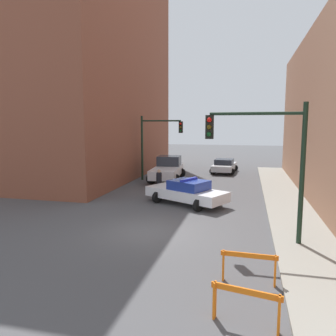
{
  "coord_description": "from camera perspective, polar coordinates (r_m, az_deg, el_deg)",
  "views": [
    {
      "loc": [
        3.94,
        -12.83,
        4.53
      ],
      "look_at": [
        -0.77,
        6.45,
        1.87
      ],
      "focal_mm": 35.0,
      "sensor_mm": 36.0,
      "label": 1
    }
  ],
  "objects": [
    {
      "name": "parked_car_near",
      "position": [
        31.1,
        9.77,
        0.4
      ],
      "size": [
        2.48,
        4.42,
        1.31
      ],
      "rotation": [
        0.0,
        0.0,
        -0.07
      ],
      "color": "silver",
      "rests_on": "ground_plane"
    },
    {
      "name": "pedestrian_crossing",
      "position": [
        21.06,
        -1.58,
        -2.4
      ],
      "size": [
        0.44,
        0.44,
        1.66
      ],
      "rotation": [
        0.0,
        0.0,
        2.88
      ],
      "color": "black",
      "rests_on": "ground_plane"
    },
    {
      "name": "building_corner_left",
      "position": [
        31.58,
        -17.5,
        16.14
      ],
      "size": [
        14.0,
        20.0,
        18.78
      ],
      "color": "brown",
      "rests_on": "ground_plane"
    },
    {
      "name": "barrier_mid",
      "position": [
        9.97,
        13.9,
        -15.7
      ],
      "size": [
        1.6,
        0.2,
        0.9
      ],
      "rotation": [
        0.0,
        0.0,
        -0.03
      ],
      "color": "orange",
      "rests_on": "ground_plane"
    },
    {
      "name": "sidewalk_right",
      "position": [
        13.77,
        22.88,
        -11.93
      ],
      "size": [
        2.4,
        44.0,
        0.12
      ],
      "color": "gray",
      "rests_on": "ground_plane"
    },
    {
      "name": "white_truck",
      "position": [
        26.66,
        -0.08,
        -0.18
      ],
      "size": [
        2.9,
        5.53,
        1.9
      ],
      "rotation": [
        0.0,
        0.0,
        0.07
      ],
      "color": "silver",
      "rests_on": "ground_plane"
    },
    {
      "name": "traffic_light_far",
      "position": [
        26.31,
        -2.28,
        5.16
      ],
      "size": [
        3.44,
        0.35,
        5.2
      ],
      "color": "black",
      "rests_on": "ground_plane"
    },
    {
      "name": "traffic_light_near",
      "position": [
        12.65,
        17.27,
        2.76
      ],
      "size": [
        3.64,
        0.35,
        5.2
      ],
      "color": "black",
      "rests_on": "sidewalk_right"
    },
    {
      "name": "ground_plane",
      "position": [
        14.16,
        -3.24,
        -11.03
      ],
      "size": [
        120.0,
        120.0,
        0.0
      ],
      "primitive_type": "plane",
      "color": "#4C4C4F"
    },
    {
      "name": "police_car",
      "position": [
        18.63,
        3.3,
        -4.16
      ],
      "size": [
        5.03,
        3.8,
        1.52
      ],
      "rotation": [
        0.0,
        0.0,
        1.09
      ],
      "color": "white",
      "rests_on": "ground_plane"
    },
    {
      "name": "barrier_front",
      "position": [
        8.09,
        13.38,
        -21.53
      ],
      "size": [
        1.58,
        0.45,
        0.9
      ],
      "rotation": [
        0.0,
        0.0,
        -0.2
      ],
      "color": "orange",
      "rests_on": "ground_plane"
    }
  ]
}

